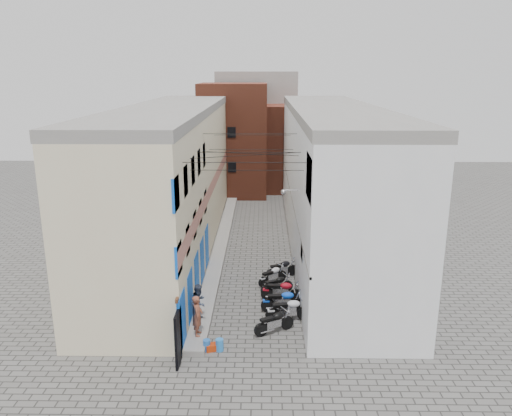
{
  "coord_description": "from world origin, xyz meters",
  "views": [
    {
      "loc": [
        0.74,
        -17.55,
        10.99
      ],
      "look_at": [
        0.29,
        11.59,
        3.0
      ],
      "focal_mm": 35.0,
      "sensor_mm": 36.0,
      "label": 1
    }
  ],
  "objects_px": {
    "water_jug_near": "(220,345)",
    "water_jug_far": "(207,345)",
    "motorcycle_g": "(282,268)",
    "person_b": "(199,302)",
    "motorcycle_a": "(274,321)",
    "motorcycle_c": "(283,300)",
    "person_a": "(198,316)",
    "motorcycle_b": "(289,309)",
    "motorcycle_d": "(282,290)",
    "motorcycle_f": "(273,274)",
    "motorcycle_e": "(277,284)",
    "red_crate": "(211,347)"
  },
  "relations": [
    {
      "from": "motorcycle_b",
      "to": "motorcycle_c",
      "type": "height_order",
      "value": "motorcycle_b"
    },
    {
      "from": "motorcycle_b",
      "to": "motorcycle_d",
      "type": "bearing_deg",
      "value": 178.72
    },
    {
      "from": "motorcycle_a",
      "to": "water_jug_near",
      "type": "relative_size",
      "value": 3.8
    },
    {
      "from": "motorcycle_d",
      "to": "motorcycle_e",
      "type": "distance_m",
      "value": 0.86
    },
    {
      "from": "motorcycle_a",
      "to": "motorcycle_f",
      "type": "xyz_separation_m",
      "value": [
        0.02,
        5.16,
        -0.01
      ]
    },
    {
      "from": "motorcycle_c",
      "to": "person_a",
      "type": "bearing_deg",
      "value": -57.7
    },
    {
      "from": "motorcycle_g",
      "to": "person_b",
      "type": "bearing_deg",
      "value": -64.13
    },
    {
      "from": "motorcycle_b",
      "to": "motorcycle_d",
      "type": "distance_m",
      "value": 2.1
    },
    {
      "from": "motorcycle_c",
      "to": "water_jug_far",
      "type": "height_order",
      "value": "motorcycle_c"
    },
    {
      "from": "motorcycle_d",
      "to": "person_b",
      "type": "relative_size",
      "value": 1.22
    },
    {
      "from": "motorcycle_d",
      "to": "motorcycle_e",
      "type": "relative_size",
      "value": 1.12
    },
    {
      "from": "water_jug_far",
      "to": "water_jug_near",
      "type": "bearing_deg",
      "value": 0.0
    },
    {
      "from": "motorcycle_c",
      "to": "motorcycle_d",
      "type": "height_order",
      "value": "motorcycle_c"
    },
    {
      "from": "motorcycle_g",
      "to": "water_jug_near",
      "type": "distance_m",
      "value": 8.0
    },
    {
      "from": "motorcycle_f",
      "to": "person_a",
      "type": "distance_m",
      "value": 6.68
    },
    {
      "from": "motorcycle_b",
      "to": "motorcycle_f",
      "type": "xyz_separation_m",
      "value": [
        -0.65,
        4.09,
        -0.07
      ]
    },
    {
      "from": "person_a",
      "to": "water_jug_far",
      "type": "distance_m",
      "value": 1.3
    },
    {
      "from": "motorcycle_c",
      "to": "water_jug_near",
      "type": "height_order",
      "value": "motorcycle_c"
    },
    {
      "from": "person_b",
      "to": "motorcycle_g",
      "type": "bearing_deg",
      "value": -17.37
    },
    {
      "from": "person_a",
      "to": "person_b",
      "type": "distance_m",
      "value": 1.36
    },
    {
      "from": "motorcycle_a",
      "to": "motorcycle_b",
      "type": "height_order",
      "value": "motorcycle_b"
    },
    {
      "from": "motorcycle_c",
      "to": "person_b",
      "type": "distance_m",
      "value": 4.02
    },
    {
      "from": "motorcycle_b",
      "to": "motorcycle_e",
      "type": "height_order",
      "value": "motorcycle_b"
    },
    {
      "from": "motorcycle_e",
      "to": "water_jug_far",
      "type": "bearing_deg",
      "value": -55.65
    },
    {
      "from": "motorcycle_d",
      "to": "red_crate",
      "type": "distance_m",
      "value": 5.55
    },
    {
      "from": "motorcycle_f",
      "to": "motorcycle_g",
      "type": "bearing_deg",
      "value": 108.26
    },
    {
      "from": "person_b",
      "to": "water_jug_far",
      "type": "distance_m",
      "value": 2.4
    },
    {
      "from": "motorcycle_c",
      "to": "water_jug_near",
      "type": "xyz_separation_m",
      "value": [
        -2.7,
        -3.47,
        -0.35
      ]
    },
    {
      "from": "person_b",
      "to": "water_jug_near",
      "type": "bearing_deg",
      "value": -134.92
    },
    {
      "from": "motorcycle_e",
      "to": "water_jug_near",
      "type": "distance_m",
      "value": 6.01
    },
    {
      "from": "motorcycle_c",
      "to": "motorcycle_f",
      "type": "height_order",
      "value": "motorcycle_c"
    },
    {
      "from": "motorcycle_a",
      "to": "motorcycle_e",
      "type": "height_order",
      "value": "motorcycle_a"
    },
    {
      "from": "person_a",
      "to": "water_jug_near",
      "type": "relative_size",
      "value": 3.49
    },
    {
      "from": "motorcycle_g",
      "to": "person_b",
      "type": "distance_m",
      "value": 6.6
    },
    {
      "from": "person_b",
      "to": "motorcycle_b",
      "type": "bearing_deg",
      "value": -66.07
    },
    {
      "from": "red_crate",
      "to": "water_jug_near",
      "type": "bearing_deg",
      "value": 0.0
    },
    {
      "from": "motorcycle_d",
      "to": "person_a",
      "type": "distance_m",
      "value": 5.31
    },
    {
      "from": "motorcycle_f",
      "to": "person_a",
      "type": "bearing_deg",
      "value": -69.76
    },
    {
      "from": "motorcycle_c",
      "to": "person_a",
      "type": "height_order",
      "value": "person_a"
    },
    {
      "from": "water_jug_near",
      "to": "motorcycle_b",
      "type": "bearing_deg",
      "value": 41.02
    },
    {
      "from": "motorcycle_b",
      "to": "person_a",
      "type": "distance_m",
      "value": 4.29
    },
    {
      "from": "motorcycle_d",
      "to": "motorcycle_f",
      "type": "bearing_deg",
      "value": -163.35
    },
    {
      "from": "motorcycle_c",
      "to": "person_b",
      "type": "height_order",
      "value": "person_b"
    },
    {
      "from": "motorcycle_a",
      "to": "motorcycle_g",
      "type": "xyz_separation_m",
      "value": [
        0.54,
        6.02,
        0.01
      ]
    },
    {
      "from": "water_jug_near",
      "to": "water_jug_far",
      "type": "bearing_deg",
      "value": 180.0
    },
    {
      "from": "motorcycle_f",
      "to": "motorcycle_d",
      "type": "bearing_deg",
      "value": -29.06
    },
    {
      "from": "motorcycle_c",
      "to": "motorcycle_e",
      "type": "relative_size",
      "value": 1.14
    },
    {
      "from": "motorcycle_a",
      "to": "motorcycle_b",
      "type": "relative_size",
      "value": 0.9
    },
    {
      "from": "person_a",
      "to": "motorcycle_a",
      "type": "bearing_deg",
      "value": -78.5
    },
    {
      "from": "person_a",
      "to": "motorcycle_f",
      "type": "bearing_deg",
      "value": -29.1
    }
  ]
}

